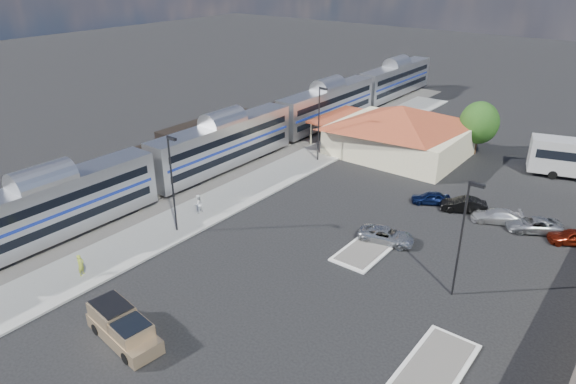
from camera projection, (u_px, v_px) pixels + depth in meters
The scene contains 21 objects.
ground at pixel (317, 243), 44.02m from camera, with size 280.00×280.00×0.00m, color black.
railbed at pixel (211, 161), 61.43m from camera, with size 16.00×100.00×0.12m, color #4C4944.
platform at pixel (257, 185), 54.97m from camera, with size 5.50×92.00×0.18m, color gray.
passenger_train at pixel (224, 146), 58.14m from camera, with size 3.00×104.00×5.55m.
freight_cars at pixel (208, 136), 64.13m from camera, with size 2.80×46.00×4.00m.
station_depot at pixel (399, 130), 62.47m from camera, with size 18.35×12.24×6.20m.
traffic_island_south at pixel (369, 247), 43.18m from camera, with size 3.30×7.50×0.21m.
traffic_island_north at pixel (433, 369), 30.43m from camera, with size 3.30×7.50×0.21m.
lamp_plat_s at pixel (172, 177), 43.55m from camera, with size 1.08×0.25×9.00m.
lamp_plat_n at pixel (320, 118), 59.34m from camera, with size 1.08×0.25×9.00m.
lamp_lot at pixel (463, 230), 35.04m from camera, with size 1.08×0.25×9.00m.
tree_depot at pixel (479, 123), 62.19m from camera, with size 4.71×4.71×6.63m.
pickup_truck at pixel (124, 328), 32.46m from camera, with size 6.13×2.81×2.04m.
suv at pixel (387, 235), 43.88m from camera, with size 2.20×4.78×1.33m, color #AEB2B6.
person_a at pixel (81, 265), 38.94m from camera, with size 0.64×0.42×1.75m, color #ACBC3A.
person_b at pixel (198, 204), 48.43m from camera, with size 0.90×0.70×1.85m, color white.
parked_car_a at pixel (431, 198), 50.77m from camera, with size 1.50×3.73×1.27m, color #0C183F.
parked_car_b at pixel (463, 205), 49.17m from camera, with size 1.50×4.29×1.41m, color black.
parked_car_c at pixel (496, 216), 47.20m from camera, with size 1.80×4.44×1.29m, color silver.
parked_car_d at pixel (534, 225), 45.62m from camera, with size 2.20×4.77×1.33m, color gray.
parked_car_e at pixel (573, 237), 43.62m from camera, with size 1.59×3.94×1.34m, color maroon.
Camera 1 is at (21.46, -31.64, 22.38)m, focal length 32.00 mm.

